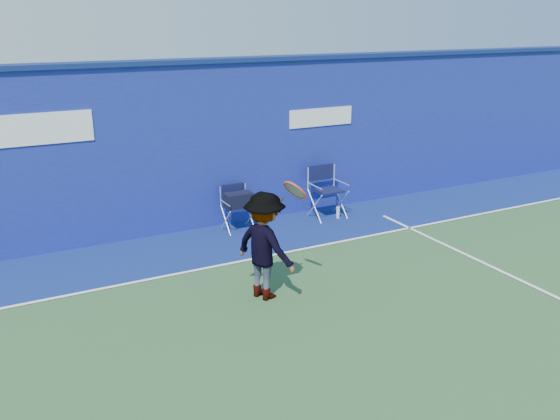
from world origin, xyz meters
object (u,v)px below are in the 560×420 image
tennis_player (265,245)px  directors_chair_left (238,212)px  directors_chair_right (327,202)px  water_bottle (338,213)px

tennis_player → directors_chair_left: bearing=74.5°
directors_chair_left → tennis_player: tennis_player is taller
directors_chair_left → directors_chair_right: bearing=-3.3°
directors_chair_left → tennis_player: (-0.75, -2.69, 0.41)m
directors_chair_right → water_bottle: directors_chair_right is taller
directors_chair_right → tennis_player: (-2.61, -2.58, 0.46)m
directors_chair_left → tennis_player: bearing=-105.5°
tennis_player → directors_chair_right: bearing=44.7°
directors_chair_right → water_bottle: size_ratio=4.26×
directors_chair_left → directors_chair_right: (1.86, -0.11, -0.04)m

